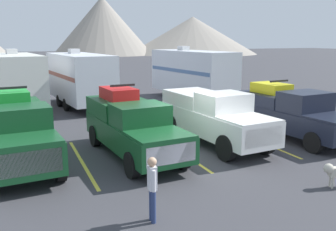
{
  "coord_description": "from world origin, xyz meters",
  "views": [
    {
      "loc": [
        -5.73,
        -11.72,
        4.3
      ],
      "look_at": [
        0.0,
        1.95,
        1.2
      ],
      "focal_mm": 39.56,
      "sensor_mm": 36.0,
      "label": 1
    }
  ],
  "objects_px": {
    "camper_trailer_a": "(16,79)",
    "pickup_truck_a": "(17,131)",
    "dog": "(335,171)",
    "camper_trailer_c": "(192,72)",
    "camper_trailer_b": "(80,77)",
    "pickup_truck_d": "(291,112)",
    "pickup_truck_b": "(131,124)",
    "pickup_truck_c": "(213,116)",
    "person_a": "(152,185)"
  },
  "relations": [
    {
      "from": "camper_trailer_a",
      "to": "pickup_truck_a",
      "type": "bearing_deg",
      "value": -90.95
    },
    {
      "from": "pickup_truck_a",
      "to": "dog",
      "type": "distance_m",
      "value": 10.18
    },
    {
      "from": "camper_trailer_c",
      "to": "camper_trailer_b",
      "type": "bearing_deg",
      "value": 177.22
    },
    {
      "from": "pickup_truck_a",
      "to": "camper_trailer_b",
      "type": "xyz_separation_m",
      "value": [
        3.9,
        10.42,
        0.7
      ]
    },
    {
      "from": "pickup_truck_d",
      "to": "dog",
      "type": "bearing_deg",
      "value": -118.15
    },
    {
      "from": "pickup_truck_b",
      "to": "camper_trailer_a",
      "type": "bearing_deg",
      "value": 109.64
    },
    {
      "from": "camper_trailer_c",
      "to": "dog",
      "type": "xyz_separation_m",
      "value": [
        -3.11,
        -15.65,
        -1.48
      ]
    },
    {
      "from": "pickup_truck_a",
      "to": "pickup_truck_c",
      "type": "relative_size",
      "value": 0.93
    },
    {
      "from": "pickup_truck_c",
      "to": "camper_trailer_b",
      "type": "relative_size",
      "value": 0.73
    },
    {
      "from": "pickup_truck_a",
      "to": "camper_trailer_a",
      "type": "relative_size",
      "value": 0.74
    },
    {
      "from": "camper_trailer_a",
      "to": "camper_trailer_b",
      "type": "relative_size",
      "value": 0.92
    },
    {
      "from": "pickup_truck_d",
      "to": "camper_trailer_b",
      "type": "relative_size",
      "value": 0.71
    },
    {
      "from": "camper_trailer_c",
      "to": "pickup_truck_c",
      "type": "bearing_deg",
      "value": -111.81
    },
    {
      "from": "camper_trailer_c",
      "to": "dog",
      "type": "bearing_deg",
      "value": -101.22
    },
    {
      "from": "pickup_truck_c",
      "to": "person_a",
      "type": "xyz_separation_m",
      "value": [
        -4.68,
        -5.38,
        -0.24
      ]
    },
    {
      "from": "pickup_truck_a",
      "to": "camper_trailer_c",
      "type": "distance_m",
      "value": 15.35
    },
    {
      "from": "pickup_truck_c",
      "to": "dog",
      "type": "xyz_separation_m",
      "value": [
        0.95,
        -5.51,
        -0.67
      ]
    },
    {
      "from": "camper_trailer_b",
      "to": "person_a",
      "type": "relative_size",
      "value": 5.15
    },
    {
      "from": "pickup_truck_c",
      "to": "camper_trailer_b",
      "type": "xyz_separation_m",
      "value": [
        -3.62,
        10.52,
        0.75
      ]
    },
    {
      "from": "pickup_truck_b",
      "to": "camper_trailer_c",
      "type": "height_order",
      "value": "camper_trailer_c"
    },
    {
      "from": "pickup_truck_b",
      "to": "pickup_truck_d",
      "type": "relative_size",
      "value": 1.03
    },
    {
      "from": "pickup_truck_a",
      "to": "person_a",
      "type": "xyz_separation_m",
      "value": [
        2.84,
        -5.48,
        -0.29
      ]
    },
    {
      "from": "camper_trailer_b",
      "to": "pickup_truck_d",
      "type": "bearing_deg",
      "value": -56.47
    },
    {
      "from": "pickup_truck_c",
      "to": "dog",
      "type": "height_order",
      "value": "pickup_truck_c"
    },
    {
      "from": "pickup_truck_c",
      "to": "camper_trailer_a",
      "type": "relative_size",
      "value": 0.79
    },
    {
      "from": "pickup_truck_c",
      "to": "camper_trailer_a",
      "type": "xyz_separation_m",
      "value": [
        -7.34,
        10.47,
        0.77
      ]
    },
    {
      "from": "pickup_truck_c",
      "to": "person_a",
      "type": "height_order",
      "value": "pickup_truck_c"
    },
    {
      "from": "pickup_truck_d",
      "to": "person_a",
      "type": "height_order",
      "value": "pickup_truck_d"
    },
    {
      "from": "pickup_truck_c",
      "to": "camper_trailer_c",
      "type": "relative_size",
      "value": 0.67
    },
    {
      "from": "pickup_truck_b",
      "to": "dog",
      "type": "relative_size",
      "value": 7.03
    },
    {
      "from": "pickup_truck_a",
      "to": "camper_trailer_b",
      "type": "distance_m",
      "value": 11.15
    },
    {
      "from": "pickup_truck_a",
      "to": "pickup_truck_b",
      "type": "distance_m",
      "value": 3.96
    },
    {
      "from": "pickup_truck_d",
      "to": "camper_trailer_c",
      "type": "height_order",
      "value": "camper_trailer_c"
    },
    {
      "from": "pickup_truck_d",
      "to": "camper_trailer_b",
      "type": "xyz_separation_m",
      "value": [
        -7.27,
        10.98,
        0.79
      ]
    },
    {
      "from": "pickup_truck_a",
      "to": "dog",
      "type": "height_order",
      "value": "pickup_truck_a"
    },
    {
      "from": "camper_trailer_c",
      "to": "dog",
      "type": "height_order",
      "value": "camper_trailer_c"
    },
    {
      "from": "pickup_truck_c",
      "to": "camper_trailer_b",
      "type": "height_order",
      "value": "camper_trailer_b"
    },
    {
      "from": "pickup_truck_a",
      "to": "pickup_truck_d",
      "type": "relative_size",
      "value": 0.96
    },
    {
      "from": "pickup_truck_d",
      "to": "person_a",
      "type": "relative_size",
      "value": 3.63
    },
    {
      "from": "pickup_truck_a",
      "to": "camper_trailer_c",
      "type": "height_order",
      "value": "camper_trailer_c"
    },
    {
      "from": "pickup_truck_c",
      "to": "camper_trailer_c",
      "type": "distance_m",
      "value": 10.96
    },
    {
      "from": "pickup_truck_d",
      "to": "camper_trailer_b",
      "type": "height_order",
      "value": "camper_trailer_b"
    },
    {
      "from": "pickup_truck_a",
      "to": "pickup_truck_b",
      "type": "height_order",
      "value": "pickup_truck_a"
    },
    {
      "from": "camper_trailer_b",
      "to": "dog",
      "type": "height_order",
      "value": "camper_trailer_b"
    },
    {
      "from": "pickup_truck_c",
      "to": "camper_trailer_c",
      "type": "height_order",
      "value": "camper_trailer_c"
    },
    {
      "from": "pickup_truck_c",
      "to": "camper_trailer_a",
      "type": "height_order",
      "value": "camper_trailer_a"
    },
    {
      "from": "pickup_truck_a",
      "to": "camper_trailer_b",
      "type": "relative_size",
      "value": 0.68
    },
    {
      "from": "camper_trailer_a",
      "to": "camper_trailer_b",
      "type": "distance_m",
      "value": 3.73
    },
    {
      "from": "pickup_truck_d",
      "to": "person_a",
      "type": "xyz_separation_m",
      "value": [
        -8.33,
        -4.92,
        -0.21
      ]
    },
    {
      "from": "camper_trailer_a",
      "to": "camper_trailer_c",
      "type": "height_order",
      "value": "camper_trailer_c"
    }
  ]
}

